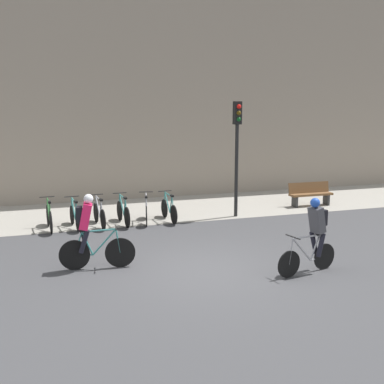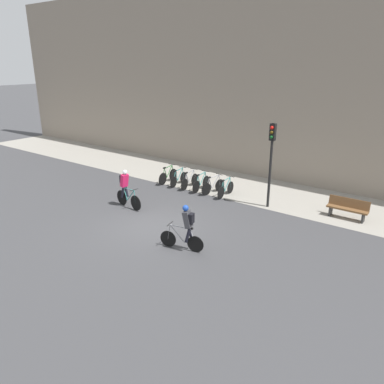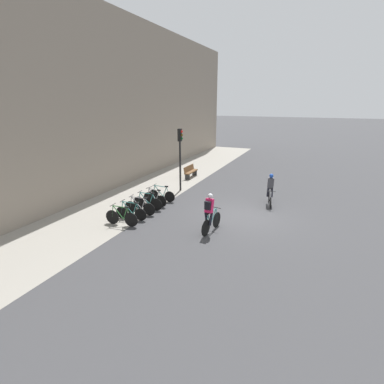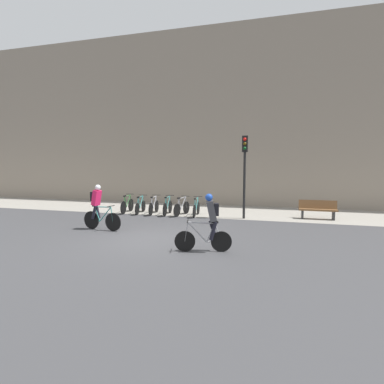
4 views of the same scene
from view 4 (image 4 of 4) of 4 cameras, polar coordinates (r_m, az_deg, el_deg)
ground at (r=10.64m, az=-8.07°, el=-8.93°), size 200.00×200.00×0.00m
kerb_strip at (r=16.92m, az=1.03°, el=-3.45°), size 44.00×4.50×0.01m
building_facade at (r=19.40m, az=2.97°, el=13.90°), size 44.00×0.60×10.94m
cyclist_pink at (r=12.44m, az=-17.43°, el=-2.59°), size 1.77×0.50×1.80m
cyclist_grey at (r=8.93m, az=3.34°, el=-5.47°), size 1.68×0.59×1.75m
parked_bike_0 at (r=16.37m, az=-12.23°, el=-2.46°), size 0.46×1.67×0.97m
parked_bike_1 at (r=16.04m, az=-9.80°, el=-2.66°), size 0.46×1.62×0.94m
parked_bike_2 at (r=15.73m, az=-7.28°, el=-2.75°), size 0.46×1.69×0.96m
parked_bike_3 at (r=15.46m, az=-4.67°, el=-2.85°), size 0.46×1.68×0.97m
parked_bike_4 at (r=15.22m, az=-1.97°, el=-2.99°), size 0.49×1.60×0.96m
parked_bike_5 at (r=15.01m, az=0.83°, el=-3.12°), size 0.46×1.64×0.95m
traffic_light_pole at (r=14.35m, az=10.00°, el=5.66°), size 0.26×0.30×3.92m
bench at (r=15.36m, az=22.84°, el=-3.04°), size 1.71×0.44×0.89m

